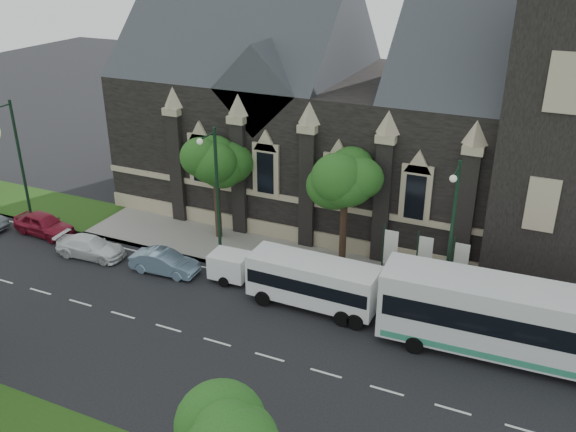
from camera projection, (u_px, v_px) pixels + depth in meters
The scene contains 18 objects.
ground at pixel (217, 342), 31.69m from camera, with size 160.00×160.00×0.00m, color black.
sidewalk at pixel (292, 260), 39.53m from camera, with size 80.00×5.00×0.15m, color gray.
museum at pixel (417, 111), 41.94m from camera, with size 40.00×17.70×29.90m.
tree_park_east at pixel (229, 430), 19.72m from camera, with size 3.40×3.40×6.28m.
tree_walk_right at pixel (350, 178), 36.95m from camera, with size 4.08×4.08×7.80m.
tree_walk_left at pixel (219, 159), 40.37m from camera, with size 3.91×3.91×7.64m.
street_lamp_near at pixel (451, 233), 31.68m from camera, with size 0.36×1.88×9.00m.
street_lamp_mid at pixel (216, 191), 36.96m from camera, with size 0.36×1.88×9.00m.
street_lamp_far at pixel (17, 155), 42.99m from camera, with size 0.36×1.88×9.00m.
banner_flag_left at pixel (388, 251), 35.79m from camera, with size 0.90×0.10×4.00m.
banner_flag_center at pixel (422, 257), 35.04m from camera, with size 0.90×0.10×4.00m.
banner_flag_right at pixel (457, 264), 34.28m from camera, with size 0.90×0.10×4.00m.
tour_coach at pixel (522, 322), 29.59m from camera, with size 13.65×3.58×3.95m.
shuttle_bus at pixel (313, 281), 34.14m from camera, with size 7.34×2.65×2.82m.
box_trailer at pixel (230, 265), 37.03m from camera, with size 3.34×1.96×1.77m.
sedan at pixel (164, 262), 37.98m from camera, with size 1.51×4.32×1.42m, color #7893AE.
car_far_red at pixel (44, 224), 42.83m from camera, with size 1.86×4.63×1.58m, color maroon.
car_far_white at pixel (91, 247), 39.94m from camera, with size 1.89×4.65×1.35m, color white.
Camera 1 is at (14.15, -22.30, 19.02)m, focal length 38.45 mm.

